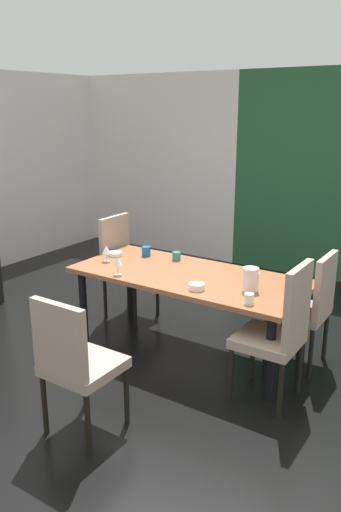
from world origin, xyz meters
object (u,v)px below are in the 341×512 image
Objects in this scene: serving_bowl_west at (115,254)px; cup_corner at (176,256)px; chair_right_far at (308,304)px; dining_table at (188,282)px; cup_left at (249,299)px; wine_glass_near_window at (106,250)px; wine_glass_center at (118,262)px; cup_east at (146,251)px; serving_bowl_near_shelf at (197,287)px; chair_right_near at (280,329)px; chair_left_far at (124,263)px; chair_head_near at (75,360)px; pitcher_rear at (251,279)px.

cup_corner reaches higher than serving_bowl_west.
dining_table is at bearing 108.47° from chair_right_far.
cup_left is (-0.23, -0.65, 0.21)m from chair_right_far.
cup_corner is at bearing 37.11° from wine_glass_near_window.
cup_left is at bearing -8.29° from wine_glass_near_window.
wine_glass_center reaches higher than cup_east.
cup_left is at bearing -5.53° from serving_bowl_near_shelf.
chair_right_far is at bearing 0.69° from chair_right_near.
wine_glass_center is 1.20m from cup_left.
chair_left_far is at bearing 108.69° from wine_glass_near_window.
cup_east is (-0.13, 0.58, -0.07)m from wine_glass_center.
chair_right_near reaches higher than chair_right_far.
chair_head_near is 12.12× the size of cup_left.
chair_right_near is at bearing -179.31° from chair_right_far.
chair_left_far is 1.80m from cup_left.
pitcher_rear reaches higher than wine_glass_near_window.
serving_bowl_near_shelf is (0.26, -0.29, 0.10)m from dining_table.
chair_left_far is 8.26× the size of serving_bowl_near_shelf.
cup_left is at bearing 68.69° from chair_left_far.
chair_right_near reaches higher than chair_left_far.
chair_right_near is at bearing -25.23° from cup_corner.
chair_right_far is 1.60m from wine_glass_center.
serving_bowl_near_shelf is (1.11, -0.36, 0.01)m from serving_bowl_west.
chair_head_near is 7.20× the size of serving_bowl_west.
chair_right_near reaches higher than cup_corner.
cup_corner reaches higher than dining_table.
dining_table is 0.87m from serving_bowl_west.
chair_head_near is at bearing -122.87° from cup_left.
cup_corner is (0.66, -0.04, 0.19)m from chair_left_far.
chair_right_near is at bearing 71.64° from chair_left_far.
wine_glass_center reaches higher than cup_corner.
chair_head_near reaches higher than dining_table.
chair_head_near is 10.58× the size of cup_east.
wine_glass_near_window reaches higher than cup_left.
chair_right_far is 1.83m from wine_glass_near_window.
wine_glass_center is at bearing -175.22° from serving_bowl_near_shelf.
chair_right_near is 1.40m from cup_corner.
chair_left_far is 13.02× the size of cup_corner.
chair_right_far reaches higher than serving_bowl_near_shelf.
chair_right_far is (0.95, 0.32, -0.09)m from dining_table.
serving_bowl_near_shelf is at bearing -17.92° from serving_bowl_west.
wine_glass_near_window is 1.95× the size of cup_left.
wine_glass_center is 2.01× the size of cup_left.
chair_head_near is at bearing -101.69° from serving_bowl_near_shelf.
chair_left_far is at bearing 166.09° from cup_east.
wine_glass_near_window is at bearing 83.40° from chair_right_near.
wine_glass_center is 1.28× the size of serving_bowl_near_shelf.
cup_east reaches higher than dining_table.
chair_right_far reaches higher than pitcher_rear.
dining_table is 25.21× the size of cup_left.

